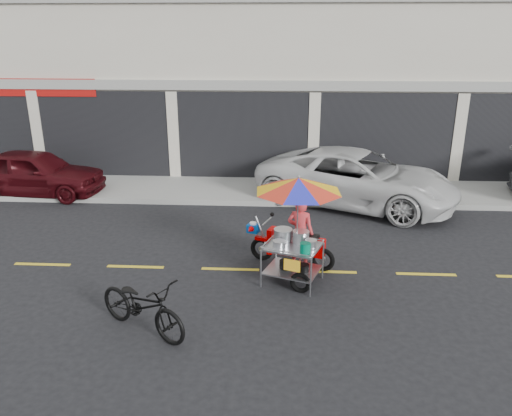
# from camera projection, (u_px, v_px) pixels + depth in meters

# --- Properties ---
(ground) EXTENTS (90.00, 90.00, 0.00)m
(ground) POSITION_uv_depth(u_px,v_px,m) (327.00, 272.00, 10.24)
(ground) COLOR black
(sidewalk) EXTENTS (45.00, 3.00, 0.15)m
(sidewalk) POSITION_uv_depth(u_px,v_px,m) (314.00, 189.00, 15.39)
(sidewalk) COLOR gray
(sidewalk) RESTS_ON ground
(shophouse_block) EXTENTS (36.00, 8.11, 10.40)m
(shophouse_block) POSITION_uv_depth(u_px,v_px,m) (386.00, 44.00, 18.65)
(shophouse_block) COLOR beige
(shophouse_block) RESTS_ON ground
(centerline) EXTENTS (42.00, 0.10, 0.01)m
(centerline) POSITION_uv_depth(u_px,v_px,m) (327.00, 272.00, 10.23)
(centerline) COLOR gold
(centerline) RESTS_ON ground
(maroon_sedan) EXTENTS (4.18, 1.92, 1.39)m
(maroon_sedan) POSITION_uv_depth(u_px,v_px,m) (35.00, 173.00, 14.88)
(maroon_sedan) COLOR #37080C
(maroon_sedan) RESTS_ON ground
(white_pickup) EXTENTS (6.12, 4.67, 1.54)m
(white_pickup) POSITION_uv_depth(u_px,v_px,m) (357.00, 178.00, 14.01)
(white_pickup) COLOR silver
(white_pickup) RESTS_ON ground
(near_bicycle) EXTENTS (1.91, 1.51, 0.97)m
(near_bicycle) POSITION_uv_depth(u_px,v_px,m) (142.00, 305.00, 8.04)
(near_bicycle) COLOR black
(near_bicycle) RESTS_ON ground
(food_vendor_rig) EXTENTS (2.13, 2.19, 2.17)m
(food_vendor_rig) POSITION_uv_depth(u_px,v_px,m) (297.00, 212.00, 9.63)
(food_vendor_rig) COLOR black
(food_vendor_rig) RESTS_ON ground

